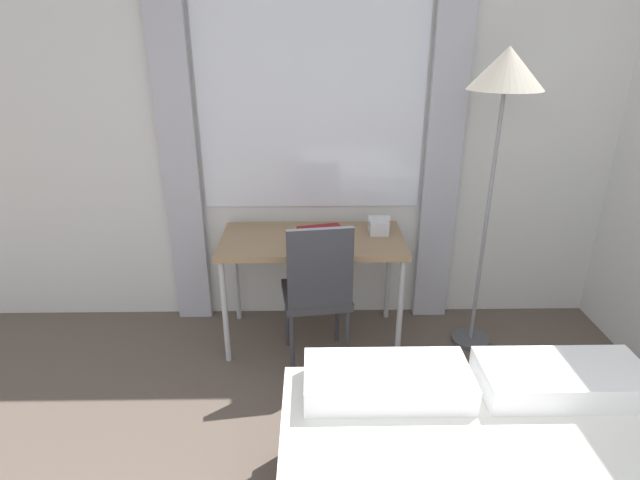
# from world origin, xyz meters

# --- Properties ---
(wall_back_with_window) EXTENTS (5.26, 0.13, 2.70)m
(wall_back_with_window) POSITION_xyz_m (0.01, 3.33, 1.35)
(wall_back_with_window) COLOR silver
(wall_back_with_window) RESTS_ON ground_plane
(desk) EXTENTS (1.18, 0.60, 0.75)m
(desk) POSITION_xyz_m (0.06, 2.96, 0.69)
(desk) COLOR #937551
(desk) RESTS_ON ground_plane
(desk_chair) EXTENTS (0.45, 0.45, 0.98)m
(desk_chair) POSITION_xyz_m (0.10, 2.64, 0.55)
(desk_chair) COLOR #333338
(desk_chair) RESTS_ON ground_plane
(standing_lamp) EXTENTS (0.43, 0.43, 1.91)m
(standing_lamp) POSITION_xyz_m (1.15, 2.88, 1.70)
(standing_lamp) COLOR #4C4C51
(standing_lamp) RESTS_ON ground_plane
(telephone) EXTENTS (0.14, 0.13, 0.12)m
(telephone) POSITION_xyz_m (0.50, 3.03, 0.80)
(telephone) COLOR silver
(telephone) RESTS_ON desk
(book) EXTENTS (0.33, 0.28, 0.02)m
(book) POSITION_xyz_m (0.13, 3.03, 0.77)
(book) COLOR maroon
(book) RESTS_ON desk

